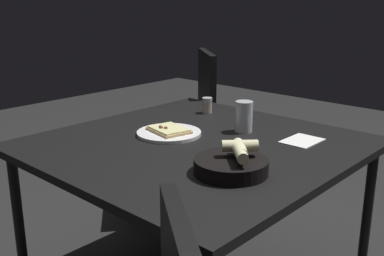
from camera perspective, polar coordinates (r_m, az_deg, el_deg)
dining_table at (r=1.79m, az=0.54°, el=-3.34°), size 1.13×1.12×0.73m
pizza_plate at (r=1.86m, az=-2.89°, el=-0.53°), size 0.26×0.26×0.04m
bread_basket at (r=1.46m, az=5.07°, el=-4.42°), size 0.24×0.24×0.10m
beer_glass at (r=1.91m, az=6.47°, el=1.19°), size 0.07×0.07×0.13m
pepper_shaker at (r=2.21m, az=1.90°, el=2.74°), size 0.05×0.05×0.08m
napkin at (r=1.83m, az=13.52°, el=-1.56°), size 0.16×0.12×0.00m
chair_near at (r=2.72m, az=-0.48°, el=0.48°), size 0.62×0.62×0.97m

